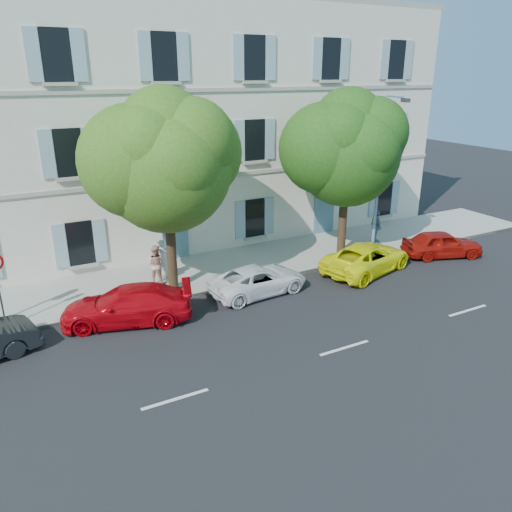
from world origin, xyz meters
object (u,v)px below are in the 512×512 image
car_red_hatchback (442,244)px  pedestrian_b (156,264)px  car_red_coupe (127,305)px  pedestrian_c (376,226)px  car_yellow_supercar (367,258)px  pedestrian_a (162,259)px  tree_left (166,168)px  street_lamp (381,166)px  car_white_coupe (258,280)px  tree_right (347,154)px

car_red_hatchback → pedestrian_b: (-13.82, 3.11, 0.35)m
car_red_coupe → pedestrian_c: pedestrian_c is taller
car_yellow_supercar → car_red_coupe: bearing=73.0°
pedestrian_a → pedestrian_c: size_ratio=1.03×
car_red_hatchback → pedestrian_c: bearing=48.9°
tree_left → street_lamp: tree_left is taller
street_lamp → pedestrian_b: street_lamp is taller
car_white_coupe → pedestrian_a: pedestrian_a is taller
car_red_hatchback → car_white_coupe: bearing=107.4°
tree_left → street_lamp: bearing=-1.5°
tree_left → tree_right: 8.98m
pedestrian_c → car_yellow_supercar: bearing=149.6°
car_red_coupe → pedestrian_c: 14.33m
pedestrian_b → car_white_coupe: bearing=-178.7°
pedestrian_c → tree_right: bearing=117.4°
tree_right → pedestrian_a: tree_right is taller
car_red_hatchback → street_lamp: street_lamp is taller
pedestrian_b → pedestrian_c: size_ratio=0.99×
car_white_coupe → tree_left: bearing=55.5°
car_red_hatchback → tree_left: (-13.38, 2.22, 4.61)m
tree_right → street_lamp: tree_right is taller
street_lamp → pedestrian_a: size_ratio=4.23×
pedestrian_a → pedestrian_b: (-0.40, -0.40, -0.03)m
car_red_coupe → car_yellow_supercar: 11.10m
tree_right → pedestrian_b: size_ratio=4.46×
tree_right → pedestrian_b: bearing=176.2°
pedestrian_b → tree_right: bearing=-145.4°
car_red_coupe → car_yellow_supercar: bearing=106.6°
pedestrian_a → pedestrian_b: 0.56m
car_yellow_supercar → street_lamp: 4.64m
car_red_coupe → pedestrian_a: pedestrian_a is taller
car_white_coupe → pedestrian_a: bearing=41.2°
car_yellow_supercar → pedestrian_a: 9.36m
car_red_coupe → car_red_hatchback: car_red_coupe is taller
car_red_coupe → street_lamp: (13.10, 1.53, 3.79)m
tree_left → pedestrian_c: (11.68, 0.82, -4.25)m
car_white_coupe → car_red_hatchback: 10.28m
car_red_coupe → pedestrian_b: pedestrian_b is taller
car_red_coupe → car_yellow_supercar: size_ratio=0.98×
tree_right → street_lamp: size_ratio=1.01×
car_yellow_supercar → pedestrian_c: size_ratio=2.77×
car_red_coupe → pedestrian_b: 3.35m
tree_left → car_yellow_supercar: bearing=-13.2°
street_lamp → pedestrian_c: 3.75m
tree_right → tree_left: bearing=-178.2°
car_white_coupe → tree_right: size_ratio=0.55×
car_red_hatchback → street_lamp: (-2.68, 1.94, 3.81)m
pedestrian_a → pedestrian_c: bearing=179.5°
car_red_coupe → car_white_coupe: size_ratio=1.12×
car_yellow_supercar → car_red_hatchback: size_ratio=1.23×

